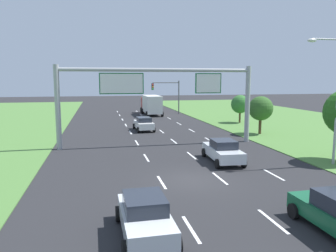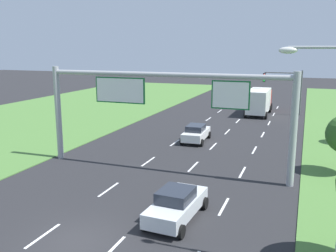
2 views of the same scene
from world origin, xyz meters
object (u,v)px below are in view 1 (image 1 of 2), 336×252
at_px(car_lead_silver, 145,216).
at_px(box_truck, 151,104).
at_px(roadside_tree_far, 240,104).
at_px(car_mid_lane, 223,151).
at_px(roadside_tree_mid, 261,109).
at_px(car_near_red, 144,124).
at_px(traffic_light_mast, 168,91).
at_px(street_lamp, 333,90).
at_px(sign_gantry, 158,90).

distance_m(car_lead_silver, box_truck, 42.44).
height_order(box_truck, roadside_tree_far, roadside_tree_far).
distance_m(car_mid_lane, roadside_tree_mid, 13.26).
xyz_separation_m(box_truck, roadside_tree_far, (9.91, -12.89, 0.79)).
bearing_deg(car_near_red, roadside_tree_far, 13.21).
bearing_deg(car_lead_silver, car_mid_lane, 53.87).
bearing_deg(box_truck, car_lead_silver, -99.57).
distance_m(car_near_red, traffic_light_mast, 18.68).
xyz_separation_m(car_lead_silver, car_mid_lane, (6.95, 9.80, 0.02)).
bearing_deg(roadside_tree_mid, car_lead_silver, -127.13).
relative_size(car_near_red, box_truck, 0.51).
bearing_deg(car_mid_lane, street_lamp, -16.24).
distance_m(car_near_red, roadside_tree_far, 14.07).
relative_size(car_mid_lane, roadside_tree_far, 1.22).
height_order(car_near_red, car_lead_silver, car_near_red).
height_order(car_near_red, traffic_light_mast, traffic_light_mast).
bearing_deg(traffic_light_mast, roadside_tree_far, -62.71).
bearing_deg(car_lead_silver, traffic_light_mast, 76.05).
relative_size(car_mid_lane, box_truck, 0.54).
relative_size(car_near_red, street_lamp, 0.51).
height_order(car_near_red, street_lamp, street_lamp).
xyz_separation_m(car_near_red, roadside_tree_mid, (11.71, -5.20, 1.97)).
bearing_deg(car_lead_silver, sign_gantry, 77.15).
xyz_separation_m(car_lead_silver, street_lamp, (13.65, 7.44, 4.31)).
height_order(car_lead_silver, roadside_tree_far, roadside_tree_far).
bearing_deg(sign_gantry, roadside_tree_mid, 16.52).
xyz_separation_m(sign_gantry, roadside_tree_far, (13.36, 12.38, -2.36)).
relative_size(car_near_red, traffic_light_mast, 0.77).
bearing_deg(roadside_tree_mid, street_lamp, -96.83).
bearing_deg(car_lead_silver, roadside_tree_mid, 52.08).
bearing_deg(car_lead_silver, roadside_tree_far, 58.93).
bearing_deg(traffic_light_mast, roadside_tree_mid, -76.89).
relative_size(car_lead_silver, traffic_light_mast, 0.73).
height_order(car_mid_lane, box_truck, box_truck).
xyz_separation_m(car_mid_lane, sign_gantry, (-3.41, 6.78, 4.09)).
distance_m(traffic_light_mast, roadside_tree_far, 15.27).
bearing_deg(box_truck, roadside_tree_mid, -69.57).
distance_m(car_lead_silver, street_lamp, 16.14).
xyz_separation_m(car_lead_silver, traffic_light_mast, (9.93, 42.48, 3.09)).
xyz_separation_m(car_near_red, roadside_tree_far, (13.45, 3.73, 1.73)).
bearing_deg(street_lamp, sign_gantry, 137.89).
xyz_separation_m(car_mid_lane, roadside_tree_mid, (8.21, 10.23, 1.96)).
relative_size(car_mid_lane, street_lamp, 0.54).
distance_m(car_mid_lane, traffic_light_mast, 32.96).
distance_m(car_near_red, street_lamp, 20.95).
bearing_deg(roadside_tree_far, street_lamp, -98.60).
relative_size(car_lead_silver, street_lamp, 0.48).
bearing_deg(sign_gantry, car_mid_lane, -63.33).
height_order(car_near_red, roadside_tree_far, roadside_tree_far).
relative_size(sign_gantry, roadside_tree_far, 4.60).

